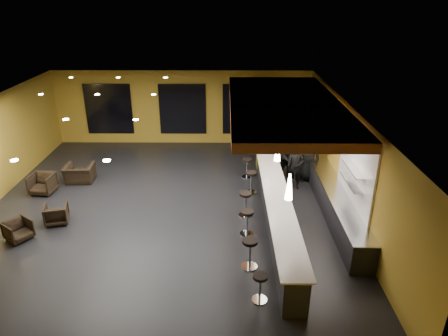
{
  "coord_description": "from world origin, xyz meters",
  "views": [
    {
      "loc": [
        2.08,
        -11.9,
        6.81
      ],
      "look_at": [
        2.0,
        0.5,
        1.3
      ],
      "focal_mm": 32.0,
      "sensor_mm": 36.0,
      "label": 1
    }
  ],
  "objects_px": {
    "staff_c": "(308,158)",
    "bar_stool_2": "(247,219)",
    "bar_counter": "(276,211)",
    "armchair_a": "(18,230)",
    "armchair_b": "(56,214)",
    "staff_a": "(295,167)",
    "staff_b": "(289,157)",
    "pendant_2": "(270,125)",
    "bar_stool_4": "(251,180)",
    "bar_stool_1": "(250,250)",
    "bar_stool_0": "(260,284)",
    "armchair_c": "(43,184)",
    "prep_counter": "(336,205)",
    "bar_stool_5": "(247,165)",
    "pendant_0": "(289,187)",
    "column": "(265,127)",
    "bar_stool_3": "(245,201)",
    "armchair_d": "(80,173)",
    "pendant_1": "(278,150)"
  },
  "relations": [
    {
      "from": "staff_c",
      "to": "bar_stool_2",
      "type": "bearing_deg",
      "value": -115.06
    },
    {
      "from": "bar_counter",
      "to": "staff_c",
      "type": "bearing_deg",
      "value": 64.32
    },
    {
      "from": "armchair_a",
      "to": "armchair_b",
      "type": "relative_size",
      "value": 0.97
    },
    {
      "from": "staff_a",
      "to": "staff_b",
      "type": "height_order",
      "value": "staff_b"
    },
    {
      "from": "pendant_2",
      "to": "bar_stool_4",
      "type": "bearing_deg",
      "value": -128.74
    },
    {
      "from": "staff_c",
      "to": "staff_a",
      "type": "bearing_deg",
      "value": -122.78
    },
    {
      "from": "bar_stool_1",
      "to": "armchair_a",
      "type": "bearing_deg",
      "value": 169.34
    },
    {
      "from": "bar_stool_0",
      "to": "bar_stool_2",
      "type": "height_order",
      "value": "bar_stool_2"
    },
    {
      "from": "armchair_c",
      "to": "bar_stool_2",
      "type": "bearing_deg",
      "value": -15.11
    },
    {
      "from": "bar_stool_4",
      "to": "pendant_2",
      "type": "bearing_deg",
      "value": 51.26
    },
    {
      "from": "prep_counter",
      "to": "armchair_b",
      "type": "relative_size",
      "value": 8.44
    },
    {
      "from": "staff_b",
      "to": "bar_stool_5",
      "type": "distance_m",
      "value": 1.68
    },
    {
      "from": "pendant_0",
      "to": "pendant_2",
      "type": "distance_m",
      "value": 5.0
    },
    {
      "from": "bar_stool_0",
      "to": "bar_stool_4",
      "type": "relative_size",
      "value": 0.89
    },
    {
      "from": "column",
      "to": "staff_a",
      "type": "height_order",
      "value": "column"
    },
    {
      "from": "staff_b",
      "to": "bar_stool_3",
      "type": "height_order",
      "value": "staff_b"
    },
    {
      "from": "prep_counter",
      "to": "bar_stool_1",
      "type": "bearing_deg",
      "value": -138.02
    },
    {
      "from": "bar_counter",
      "to": "armchair_b",
      "type": "xyz_separation_m",
      "value": [
        -6.98,
        0.08,
        -0.18
      ]
    },
    {
      "from": "pendant_0",
      "to": "bar_stool_2",
      "type": "xyz_separation_m",
      "value": [
        -0.94,
        1.44,
        -1.83
      ]
    },
    {
      "from": "prep_counter",
      "to": "staff_c",
      "type": "height_order",
      "value": "staff_c"
    },
    {
      "from": "pendant_2",
      "to": "bar_stool_2",
      "type": "relative_size",
      "value": 0.86
    },
    {
      "from": "pendant_0",
      "to": "bar_counter",
      "type": "bearing_deg",
      "value": 90.0
    },
    {
      "from": "bar_counter",
      "to": "armchair_a",
      "type": "relative_size",
      "value": 11.63
    },
    {
      "from": "pendant_2",
      "to": "bar_stool_3",
      "type": "relative_size",
      "value": 0.83
    },
    {
      "from": "bar_stool_0",
      "to": "bar_stool_5",
      "type": "distance_m",
      "value": 6.95
    },
    {
      "from": "armchair_b",
      "to": "armchair_c",
      "type": "xyz_separation_m",
      "value": [
        -1.3,
        2.04,
        0.05
      ]
    },
    {
      "from": "pendant_2",
      "to": "armchair_d",
      "type": "xyz_separation_m",
      "value": [
        -7.26,
        0.09,
        -2.0
      ]
    },
    {
      "from": "armchair_c",
      "to": "bar_stool_1",
      "type": "xyz_separation_m",
      "value": [
        7.35,
        -4.27,
        0.18
      ]
    },
    {
      "from": "bar_stool_3",
      "to": "pendant_1",
      "type": "bearing_deg",
      "value": -3.05
    },
    {
      "from": "pendant_1",
      "to": "pendant_2",
      "type": "height_order",
      "value": "same"
    },
    {
      "from": "bar_stool_2",
      "to": "bar_stool_4",
      "type": "relative_size",
      "value": 0.97
    },
    {
      "from": "bar_stool_3",
      "to": "armchair_d",
      "type": "bearing_deg",
      "value": 158.07
    },
    {
      "from": "armchair_a",
      "to": "armchair_d",
      "type": "bearing_deg",
      "value": 28.51
    },
    {
      "from": "armchair_d",
      "to": "bar_stool_4",
      "type": "distance_m",
      "value": 6.66
    },
    {
      "from": "staff_a",
      "to": "bar_stool_4",
      "type": "height_order",
      "value": "staff_a"
    },
    {
      "from": "pendant_0",
      "to": "pendant_1",
      "type": "height_order",
      "value": "same"
    },
    {
      "from": "armchair_c",
      "to": "bar_stool_4",
      "type": "distance_m",
      "value": 7.63
    },
    {
      "from": "column",
      "to": "armchair_c",
      "type": "height_order",
      "value": "column"
    },
    {
      "from": "bar_counter",
      "to": "bar_stool_0",
      "type": "distance_m",
      "value": 3.5
    },
    {
      "from": "staff_c",
      "to": "bar_counter",
      "type": "bearing_deg",
      "value": -107.6
    },
    {
      "from": "staff_a",
      "to": "bar_stool_4",
      "type": "relative_size",
      "value": 2.05
    },
    {
      "from": "pendant_1",
      "to": "bar_stool_3",
      "type": "xyz_separation_m",
      "value": [
        -0.94,
        0.05,
        -1.81
      ]
    },
    {
      "from": "pendant_1",
      "to": "armchair_b",
      "type": "distance_m",
      "value": 7.29
    },
    {
      "from": "pendant_0",
      "to": "bar_stool_0",
      "type": "relative_size",
      "value": 0.94
    },
    {
      "from": "pendant_0",
      "to": "armchair_d",
      "type": "relative_size",
      "value": 0.66
    },
    {
      "from": "pendant_0",
      "to": "armchair_a",
      "type": "distance_m",
      "value": 8.1
    },
    {
      "from": "staff_c",
      "to": "bar_stool_2",
      "type": "relative_size",
      "value": 2.23
    },
    {
      "from": "bar_stool_5",
      "to": "bar_counter",
      "type": "bearing_deg",
      "value": -78.06
    },
    {
      "from": "staff_c",
      "to": "armchair_a",
      "type": "bearing_deg",
      "value": -147.78
    },
    {
      "from": "armchair_c",
      "to": "bar_stool_1",
      "type": "height_order",
      "value": "bar_stool_1"
    }
  ]
}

